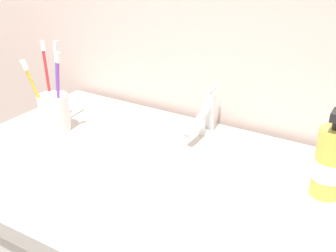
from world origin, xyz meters
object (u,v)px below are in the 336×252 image
object	(u,v)px
toothbrush_red	(47,78)
toothbrush_yellow	(36,91)
faucet	(206,114)
toothbrush_blue	(57,78)
soap_dispenser	(330,163)
toothbrush_cup	(54,113)
toothbrush_purple	(58,87)

from	to	relation	value
toothbrush_red	toothbrush_yellow	bearing A→B (deg)	-75.75
faucet	toothbrush_blue	size ratio (longest dim) A/B	0.76
faucet	soap_dispenser	world-z (taller)	soap_dispenser
faucet	toothbrush_yellow	size ratio (longest dim) A/B	0.86
toothbrush_blue	faucet	bearing A→B (deg)	21.12
toothbrush_yellow	soap_dispenser	world-z (taller)	toothbrush_yellow
toothbrush_cup	toothbrush_purple	bearing A→B (deg)	-4.42
faucet	soap_dispenser	distance (m)	0.32
toothbrush_cup	toothbrush_purple	world-z (taller)	toothbrush_purple
toothbrush_yellow	toothbrush_cup	bearing A→B (deg)	57.91
faucet	toothbrush_cup	xyz separation A→B (m)	(-0.32, -0.17, -0.01)
toothbrush_purple	toothbrush_red	bearing A→B (deg)	157.48
toothbrush_cup	toothbrush_blue	distance (m)	0.09
toothbrush_purple	toothbrush_red	distance (m)	0.06
soap_dispenser	toothbrush_purple	bearing A→B (deg)	-174.73
toothbrush_blue	soap_dispenser	size ratio (longest dim) A/B	1.18
toothbrush_blue	toothbrush_red	xyz separation A→B (m)	(-0.02, -0.02, 0.00)
faucet	toothbrush_blue	distance (m)	0.37
toothbrush_purple	toothbrush_yellow	size ratio (longest dim) A/B	1.09
toothbrush_blue	toothbrush_purple	size ratio (longest dim) A/B	1.04
faucet	toothbrush_red	xyz separation A→B (m)	(-0.36, -0.15, 0.07)
toothbrush_yellow	toothbrush_red	distance (m)	0.06
toothbrush_yellow	toothbrush_red	bearing A→B (deg)	104.25
toothbrush_blue	soap_dispenser	bearing A→B (deg)	1.46
toothbrush_purple	soap_dispenser	distance (m)	0.60
toothbrush_purple	toothbrush_blue	bearing A→B (deg)	136.54
soap_dispenser	faucet	bearing A→B (deg)	159.27
toothbrush_blue	toothbrush_purple	distance (m)	0.06
faucet	toothbrush_purple	bearing A→B (deg)	-150.28
toothbrush_cup	toothbrush_purple	distance (m)	0.08
toothbrush_purple	faucet	bearing A→B (deg)	29.72
toothbrush_purple	toothbrush_red	world-z (taller)	toothbrush_red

